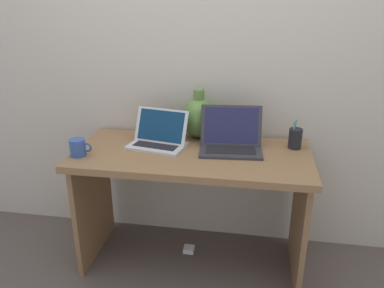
{
  "coord_description": "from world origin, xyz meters",
  "views": [
    {
      "loc": [
        0.33,
        -1.99,
        1.59
      ],
      "look_at": [
        0.0,
        0.0,
        0.8
      ],
      "focal_mm": 35.74,
      "sensor_mm": 36.0,
      "label": 1
    }
  ],
  "objects_px": {
    "green_vase": "(199,117)",
    "coffee_mug": "(78,148)",
    "power_brick": "(189,249)",
    "laptop_left": "(159,136)",
    "laptop_right": "(231,138)",
    "pen_cup": "(295,138)"
  },
  "relations": [
    {
      "from": "green_vase",
      "to": "coffee_mug",
      "type": "distance_m",
      "value": 0.74
    },
    {
      "from": "coffee_mug",
      "to": "power_brick",
      "type": "distance_m",
      "value": 1.0
    },
    {
      "from": "laptop_left",
      "to": "laptop_right",
      "type": "xyz_separation_m",
      "value": [
        0.42,
        0.01,
        0.01
      ]
    },
    {
      "from": "laptop_right",
      "to": "coffee_mug",
      "type": "bearing_deg",
      "value": -164.03
    },
    {
      "from": "green_vase",
      "to": "laptop_left",
      "type": "bearing_deg",
      "value": -139.55
    },
    {
      "from": "green_vase",
      "to": "laptop_right",
      "type": "bearing_deg",
      "value": -38.34
    },
    {
      "from": "pen_cup",
      "to": "power_brick",
      "type": "distance_m",
      "value": 1.01
    },
    {
      "from": "coffee_mug",
      "to": "pen_cup",
      "type": "relative_size",
      "value": 0.76
    },
    {
      "from": "laptop_right",
      "to": "green_vase",
      "type": "distance_m",
      "value": 0.28
    },
    {
      "from": "pen_cup",
      "to": "power_brick",
      "type": "height_order",
      "value": "pen_cup"
    },
    {
      "from": "coffee_mug",
      "to": "green_vase",
      "type": "bearing_deg",
      "value": 33.41
    },
    {
      "from": "laptop_right",
      "to": "pen_cup",
      "type": "xyz_separation_m",
      "value": [
        0.37,
        0.08,
        -0.0
      ]
    },
    {
      "from": "coffee_mug",
      "to": "power_brick",
      "type": "bearing_deg",
      "value": 21.97
    },
    {
      "from": "power_brick",
      "to": "green_vase",
      "type": "bearing_deg",
      "value": 78.67
    },
    {
      "from": "laptop_left",
      "to": "coffee_mug",
      "type": "xyz_separation_m",
      "value": [
        -0.41,
        -0.23,
        -0.01
      ]
    },
    {
      "from": "laptop_left",
      "to": "coffee_mug",
      "type": "height_order",
      "value": "laptop_left"
    },
    {
      "from": "power_brick",
      "to": "coffee_mug",
      "type": "bearing_deg",
      "value": -158.03
    },
    {
      "from": "laptop_right",
      "to": "pen_cup",
      "type": "distance_m",
      "value": 0.38
    },
    {
      "from": "green_vase",
      "to": "pen_cup",
      "type": "relative_size",
      "value": 1.81
    },
    {
      "from": "coffee_mug",
      "to": "power_brick",
      "type": "xyz_separation_m",
      "value": [
        0.58,
        0.23,
        -0.78
      ]
    },
    {
      "from": "pen_cup",
      "to": "laptop_left",
      "type": "bearing_deg",
      "value": -173.78
    },
    {
      "from": "laptop_right",
      "to": "pen_cup",
      "type": "height_order",
      "value": "laptop_right"
    }
  ]
}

